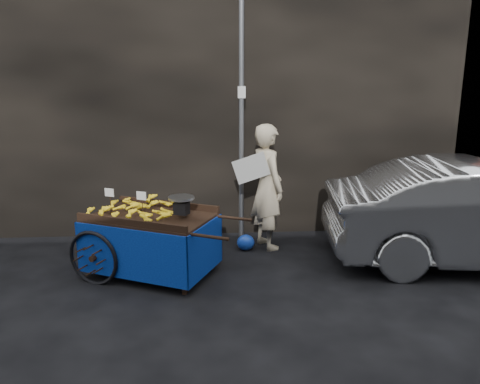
{
  "coord_description": "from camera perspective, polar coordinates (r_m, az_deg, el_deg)",
  "views": [
    {
      "loc": [
        -0.22,
        -6.08,
        2.64
      ],
      "look_at": [
        0.22,
        0.5,
        1.0
      ],
      "focal_mm": 35.0,
      "sensor_mm": 36.0,
      "label": 1
    }
  ],
  "objects": [
    {
      "name": "ground",
      "position": [
        6.63,
        -1.66,
        -9.51
      ],
      "size": [
        80.0,
        80.0,
        0.0
      ],
      "primitive_type": "plane",
      "color": "black",
      "rests_on": "ground"
    },
    {
      "name": "building_wall",
      "position": [
        8.71,
        0.18,
        13.01
      ],
      "size": [
        13.5,
        2.0,
        5.0
      ],
      "color": "black",
      "rests_on": "ground"
    },
    {
      "name": "street_pole",
      "position": [
        7.43,
        0.17,
        9.04
      ],
      "size": [
        0.12,
        0.1,
        4.0
      ],
      "color": "slate",
      "rests_on": "ground"
    },
    {
      "name": "plastic_bag",
      "position": [
        7.32,
        0.7,
        -6.17
      ],
      "size": [
        0.28,
        0.22,
        0.25
      ],
      "primitive_type": "ellipsoid",
      "color": "blue",
      "rests_on": "ground"
    },
    {
      "name": "vendor",
      "position": [
        7.25,
        3.32,
        0.65
      ],
      "size": [
        0.92,
        0.84,
        1.95
      ],
      "rotation": [
        0.0,
        0.0,
        1.97
      ],
      "color": "#C0AF8E",
      "rests_on": "ground"
    },
    {
      "name": "banana_cart",
      "position": [
        6.41,
        -11.25,
        -3.54
      ],
      "size": [
        2.43,
        1.82,
        1.21
      ],
      "rotation": [
        0.0,
        0.0,
        -0.43
      ],
      "color": "black",
      "rests_on": "ground"
    }
  ]
}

